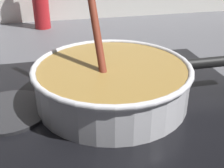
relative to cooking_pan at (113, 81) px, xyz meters
The scene contains 5 objects.
ground 0.13m from the cooking_pan, 120.67° to the right, with size 2.40×1.60×0.04m, color #4C4C51.
hob_plate 0.05m from the cooking_pan, behind, with size 0.56×0.48×0.01m, color black.
burner_ring 0.04m from the cooking_pan, behind, with size 0.17×0.17×0.01m, color #592D0C.
spare_burner 0.20m from the cooking_pan, behind, with size 0.15×0.15×0.01m, color #262628.
cooking_pan is the anchor object (origin of this frame).
Camera 1 is at (-0.06, -0.39, 0.30)m, focal length 46.03 mm.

